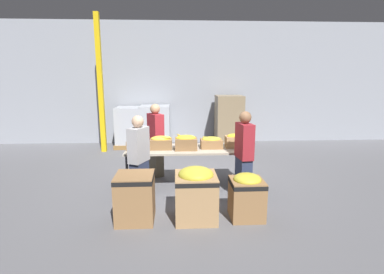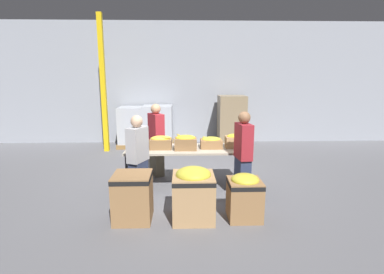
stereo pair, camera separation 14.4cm
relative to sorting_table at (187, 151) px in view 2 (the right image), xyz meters
The scene contains 18 objects.
ground_plane 0.75m from the sorting_table, ahead, with size 30.00×30.00×0.00m, color slate.
wall_back 4.44m from the sorting_table, 90.00° to the left, with size 16.00×0.08×4.00m.
sorting_table is the anchor object (origin of this frame).
banana_box_0 1.01m from the sorting_table, behind, with size 0.44×0.27×0.23m.
banana_box_1 0.57m from the sorting_table, behind, with size 0.44×0.32×0.28m.
banana_box_2 0.23m from the sorting_table, 110.20° to the right, with size 0.44×0.33×0.30m.
banana_box_3 0.52m from the sorting_table, ahead, with size 0.43×0.34×0.24m.
banana_box_4 1.02m from the sorting_table, ahead, with size 0.44×0.30×0.28m.
volunteer_0 1.16m from the sorting_table, 140.51° to the right, with size 0.37×0.47×1.58m.
volunteer_1 1.23m from the sorting_table, 35.33° to the right, with size 0.28×0.46×1.64m.
volunteer_2 0.99m from the sorting_table, 134.46° to the left, with size 0.41×0.49×1.64m.
donation_bin_0 1.77m from the sorting_table, 120.61° to the right, with size 0.59×0.59×0.76m.
donation_bin_1 1.52m from the sorting_table, 87.28° to the right, with size 0.65×0.65×0.86m.
donation_bin_2 1.77m from the sorting_table, 59.32° to the right, with size 0.52×0.52×0.74m.
support_pillar 4.07m from the sorting_table, 128.63° to the left, with size 0.14×0.14×4.00m.
pallet_stack_0 3.77m from the sorting_table, 103.88° to the left, with size 1.02×1.02×1.31m.
pallet_stack_1 3.88m from the sorting_table, 67.55° to the left, with size 0.92×0.92×1.64m.
pallet_stack_2 4.02m from the sorting_table, 114.50° to the left, with size 1.01×1.01×1.27m.
Camera 2 is at (-0.09, -5.94, 2.25)m, focal length 28.00 mm.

